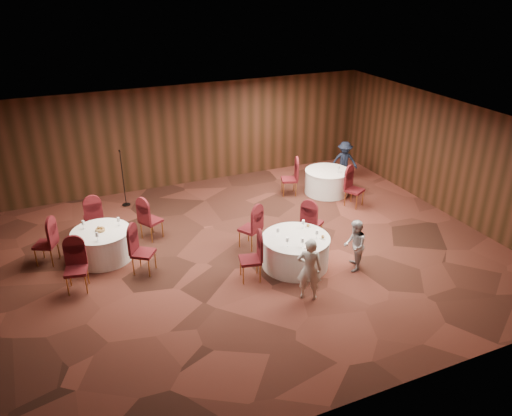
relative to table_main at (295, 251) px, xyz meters
name	(u,v)px	position (x,y,z in m)	size (l,w,h in m)	color
ground	(252,253)	(-0.72, 0.92, -0.38)	(12.00, 12.00, 0.00)	black
room_shell	(251,179)	(-0.72, 0.92, 1.59)	(12.00, 12.00, 12.00)	silver
table_main	(295,251)	(0.00, 0.00, 0.00)	(1.59, 1.59, 0.74)	white
table_left	(102,244)	(-4.10, 2.12, 0.00)	(1.39, 1.39, 0.74)	white
table_right	(327,181)	(2.88, 3.39, 0.00)	(1.38, 1.38, 0.74)	white
chairs_main	(272,236)	(-0.29, 0.68, 0.12)	(2.82, 2.02, 1.00)	#460E17
chairs_left	(103,240)	(-4.07, 2.13, 0.12)	(3.26, 3.01, 1.00)	#460E17
chairs_right	(321,184)	(2.43, 3.00, 0.12)	(2.06, 2.19, 1.00)	#460E17
tabletop_main	(304,234)	(0.15, -0.11, 0.47)	(1.02, 1.02, 0.22)	silver
tabletop_left	(100,228)	(-4.10, 2.11, 0.45)	(0.87, 0.81, 0.22)	silver
tabletop_right	(339,168)	(3.09, 3.13, 0.52)	(0.08, 0.08, 0.22)	silver
mic_stand	(124,189)	(-3.06, 4.98, 0.13)	(0.24, 0.24, 1.70)	black
woman_a	(309,269)	(-0.35, -1.27, 0.33)	(0.52, 0.34, 1.42)	silver
woman_b	(355,246)	(1.16, -0.69, 0.25)	(0.60, 0.47, 1.24)	#B3B3B8
man_c	(344,161)	(3.92, 4.08, 0.29)	(0.86, 0.49, 1.33)	black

